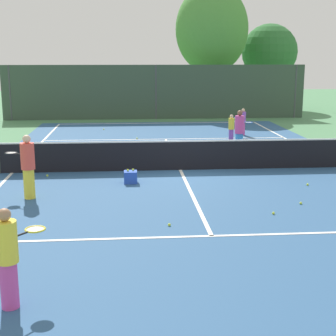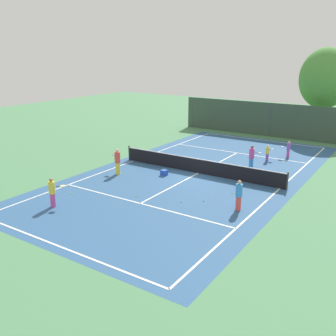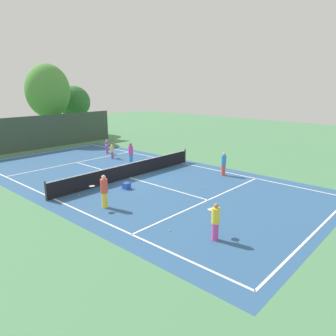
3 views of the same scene
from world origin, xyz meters
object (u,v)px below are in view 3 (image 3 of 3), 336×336
at_px(tennis_ball_8, 122,165).
at_px(tennis_ball_11, 170,230).
at_px(tennis_ball_1, 204,181).
at_px(player_3, 131,153).
at_px(tennis_ball_5, 206,187).
at_px(tennis_ball_4, 190,173).
at_px(player_4, 104,191).
at_px(tennis_ball_10, 151,167).
at_px(player_2, 112,151).
at_px(tennis_ball_0, 61,165).
at_px(tennis_ball_6, 37,175).
at_px(player_1, 215,221).
at_px(tennis_ball_3, 66,176).
at_px(player_5, 224,164).
at_px(tennis_ball_12, 79,195).
at_px(player_0, 107,146).
at_px(tennis_ball_7, 41,177).
at_px(tennis_ball_9, 188,200).
at_px(ball_crate, 126,186).
at_px(tennis_ball_2, 22,162).

bearing_deg(tennis_ball_8, tennis_ball_11, -120.24).
bearing_deg(tennis_ball_1, player_3, 90.58).
bearing_deg(tennis_ball_5, tennis_ball_4, 55.95).
height_order(player_4, tennis_ball_10, player_4).
bearing_deg(player_2, tennis_ball_0, 164.48).
bearing_deg(tennis_ball_6, tennis_ball_0, 28.92).
distance_m(player_1, tennis_ball_3, 12.72).
xyz_separation_m(tennis_ball_0, tennis_ball_4, (4.82, -8.95, 0.00)).
height_order(tennis_ball_3, tennis_ball_4, same).
xyz_separation_m(player_2, tennis_ball_8, (-0.95, -2.40, -0.60)).
height_order(player_5, tennis_ball_12, player_5).
xyz_separation_m(tennis_ball_6, tennis_ball_11, (-0.22, -12.46, 0.00)).
bearing_deg(tennis_ball_4, tennis_ball_8, 106.84).
xyz_separation_m(tennis_ball_5, tennis_ball_8, (0.15, 8.04, 0.00)).
relative_size(tennis_ball_1, tennis_ball_10, 1.00).
bearing_deg(tennis_ball_3, player_1, -93.94).
bearing_deg(player_0, tennis_ball_7, -159.78).
height_order(tennis_ball_9, tennis_ball_11, same).
xyz_separation_m(player_5, tennis_ball_3, (-7.38, 7.80, -0.79)).
relative_size(player_2, ball_crate, 2.85).
xyz_separation_m(tennis_ball_1, tennis_ball_7, (-6.58, 8.75, 0.00)).
distance_m(tennis_ball_7, tennis_ball_12, 5.13).
height_order(tennis_ball_1, tennis_ball_12, same).
distance_m(player_0, tennis_ball_5, 12.54).
relative_size(player_3, tennis_ball_10, 25.44).
bearing_deg(player_4, tennis_ball_9, -36.04).
bearing_deg(tennis_ball_6, player_2, 2.68).
bearing_deg(tennis_ball_3, tennis_ball_6, 127.68).
distance_m(tennis_ball_5, tennis_ball_10, 5.91).
relative_size(player_1, tennis_ball_7, 23.77).
relative_size(player_1, tennis_ball_3, 23.77).
distance_m(player_4, player_5, 9.18).
bearing_deg(player_3, tennis_ball_12, -153.82).
relative_size(tennis_ball_2, tennis_ball_3, 1.00).
bearing_deg(player_1, player_0, 66.17).
bearing_deg(tennis_ball_2, player_2, -36.25).
bearing_deg(ball_crate, player_4, -151.64).
bearing_deg(tennis_ball_6, tennis_ball_12, -93.31).
bearing_deg(tennis_ball_9, tennis_ball_3, 101.36).
bearing_deg(ball_crate, player_1, -103.91).
distance_m(player_1, tennis_ball_8, 13.40).
xyz_separation_m(player_3, tennis_ball_6, (-6.55, 2.33, -0.83)).
distance_m(tennis_ball_1, tennis_ball_9, 3.79).
bearing_deg(player_0, tennis_ball_4, -91.47).
bearing_deg(tennis_ball_1, player_5, -2.97).
relative_size(player_3, player_5, 1.04).
bearing_deg(tennis_ball_5, player_2, 84.01).
bearing_deg(tennis_ball_11, tennis_ball_9, 26.83).
bearing_deg(player_4, tennis_ball_3, 75.38).
height_order(tennis_ball_3, tennis_ball_9, same).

